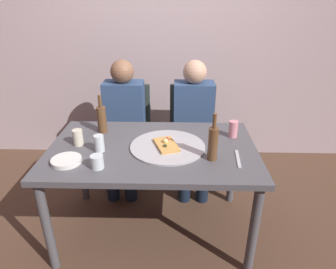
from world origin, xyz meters
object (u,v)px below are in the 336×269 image
object	(u,v)px
wine_glass	(78,137)
guest_in_beanie	(194,121)
pizza_tray	(168,147)
soda_can	(233,129)
wine_bottle	(102,119)
beer_bottle	(213,143)
plate_stack	(66,161)
pizza_slice_last	(166,144)
guest_in_sweater	(124,120)
dining_table	(153,157)
tumbler_near	(97,162)
tumbler_far	(99,143)
chair_right	(192,127)
table_knife	(238,159)
chair_left	(127,126)

from	to	relation	value
wine_glass	guest_in_beanie	bearing A→B (deg)	38.49
pizza_tray	soda_can	xyz separation A→B (m)	(0.47, 0.18, 0.05)
wine_bottle	guest_in_beanie	xyz separation A→B (m)	(0.72, 0.45, -0.20)
beer_bottle	plate_stack	xyz separation A→B (m)	(-0.91, -0.07, -0.10)
pizza_slice_last	guest_in_sweater	distance (m)	0.81
dining_table	wine_glass	xyz separation A→B (m)	(-0.52, 0.02, 0.14)
wine_bottle	tumbler_near	xyz separation A→B (m)	(0.08, -0.51, -0.07)
tumbler_far	guest_in_sweater	xyz separation A→B (m)	(0.03, 0.75, -0.15)
pizza_tray	chair_right	world-z (taller)	chair_right
plate_stack	table_knife	size ratio (longest dim) A/B	0.85
chair_right	wine_glass	bearing A→B (deg)	44.31
chair_right	guest_in_beanie	size ratio (longest dim) A/B	0.77
pizza_slice_last	tumbler_far	world-z (taller)	tumbler_far
guest_in_sweater	guest_in_beanie	world-z (taller)	same
pizza_slice_last	chair_left	distance (m)	0.97
pizza_tray	wine_glass	world-z (taller)	wine_glass
soda_can	pizza_tray	bearing A→B (deg)	-158.87
tumbler_far	guest_in_beanie	world-z (taller)	guest_in_beanie
wine_glass	table_knife	xyz separation A→B (m)	(1.07, -0.17, -0.05)
wine_glass	plate_stack	xyz separation A→B (m)	(-0.00, -0.24, -0.04)
dining_table	chair_right	bearing A→B (deg)	69.01
wine_bottle	chair_right	bearing A→B (deg)	40.03
tumbler_far	table_knife	size ratio (longest dim) A/B	0.53
tumbler_far	table_knife	world-z (taller)	tumbler_far
dining_table	chair_right	world-z (taller)	chair_right
plate_stack	chair_right	size ratio (longest dim) A/B	0.21
chair_left	tumbler_near	bearing A→B (deg)	90.32
dining_table	beer_bottle	size ratio (longest dim) A/B	4.58
chair_right	pizza_slice_last	bearing A→B (deg)	74.98
table_knife	guest_in_sweater	xyz separation A→B (m)	(-0.87, 0.84, -0.09)
table_knife	wine_glass	bearing A→B (deg)	85.93
wine_bottle	tumbler_near	size ratio (longest dim) A/B	3.48
table_knife	chair_right	bearing A→B (deg)	18.45
beer_bottle	tumbler_far	distance (m)	0.74
guest_in_sweater	wine_glass	bearing A→B (deg)	73.35
pizza_tray	table_knife	size ratio (longest dim) A/B	2.34
soda_can	guest_in_beanie	world-z (taller)	guest_in_beanie
tumbler_near	guest_in_sweater	distance (m)	0.97
beer_bottle	tumbler_far	size ratio (longest dim) A/B	2.68
soda_can	chair_left	size ratio (longest dim) A/B	0.14
pizza_slice_last	tumbler_near	xyz separation A→B (m)	(-0.41, -0.27, 0.02)
tumbler_near	wine_glass	distance (m)	0.36
pizza_slice_last	tumbler_near	bearing A→B (deg)	-146.02
beer_bottle	guest_in_sweater	bearing A→B (deg)	130.02
tumbler_near	guest_in_beanie	bearing A→B (deg)	56.76
pizza_tray	soda_can	distance (m)	0.51
table_knife	dining_table	bearing A→B (deg)	79.78
wine_glass	guest_in_beanie	size ratio (longest dim) A/B	0.10
beer_bottle	chair_left	distance (m)	1.26
dining_table	soda_can	bearing A→B (deg)	17.25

